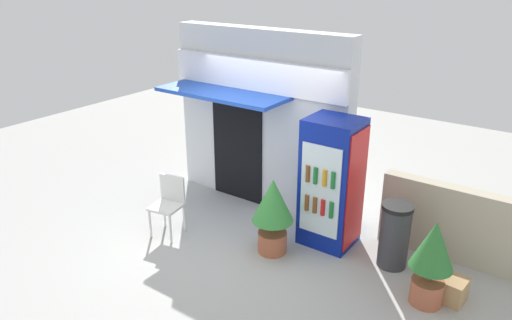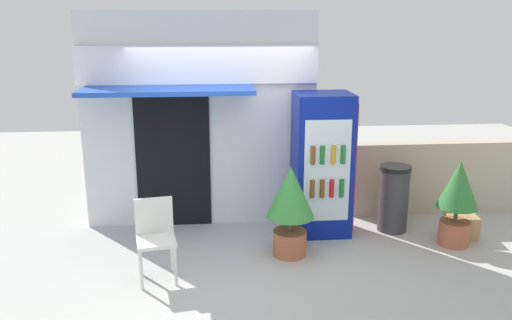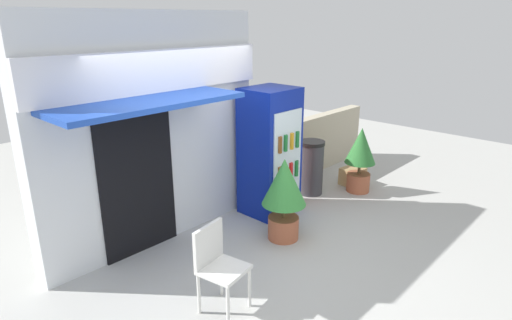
{
  "view_description": "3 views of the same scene",
  "coord_description": "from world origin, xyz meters",
  "px_view_note": "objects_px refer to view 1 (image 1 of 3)",
  "views": [
    {
      "loc": [
        4.09,
        -4.97,
        3.88
      ],
      "look_at": [
        0.39,
        0.29,
        1.28
      ],
      "focal_mm": 34.02,
      "sensor_mm": 36.0,
      "label": 1
    },
    {
      "loc": [
        -0.16,
        -5.92,
        2.87
      ],
      "look_at": [
        0.38,
        0.23,
        1.21
      ],
      "focal_mm": 37.15,
      "sensor_mm": 36.0,
      "label": 2
    },
    {
      "loc": [
        -3.29,
        -3.17,
        2.87
      ],
      "look_at": [
        0.33,
        0.19,
        1.23
      ],
      "focal_mm": 30.0,
      "sensor_mm": 36.0,
      "label": 3
    }
  ],
  "objects_px": {
    "drink_cooler": "(332,183)",
    "potted_plant_curbside": "(432,256)",
    "potted_plant_near_shop": "(273,209)",
    "plastic_chair": "(169,201)",
    "trash_bin": "(395,235)",
    "cardboard_box": "(449,288)"
  },
  "relations": [
    {
      "from": "drink_cooler",
      "to": "potted_plant_curbside",
      "type": "relative_size",
      "value": 1.7
    },
    {
      "from": "drink_cooler",
      "to": "potted_plant_curbside",
      "type": "bearing_deg",
      "value": -19.97
    },
    {
      "from": "drink_cooler",
      "to": "potted_plant_curbside",
      "type": "xyz_separation_m",
      "value": [
        1.65,
        -0.6,
        -0.29
      ]
    },
    {
      "from": "drink_cooler",
      "to": "potted_plant_near_shop",
      "type": "xyz_separation_m",
      "value": [
        -0.54,
        -0.72,
        -0.27
      ]
    },
    {
      "from": "potted_plant_curbside",
      "to": "plastic_chair",
      "type": "bearing_deg",
      "value": -171.51
    },
    {
      "from": "potted_plant_near_shop",
      "to": "potted_plant_curbside",
      "type": "distance_m",
      "value": 2.19
    },
    {
      "from": "potted_plant_curbside",
      "to": "potted_plant_near_shop",
      "type": "bearing_deg",
      "value": -176.88
    },
    {
      "from": "potted_plant_curbside",
      "to": "trash_bin",
      "type": "height_order",
      "value": "potted_plant_curbside"
    },
    {
      "from": "potted_plant_near_shop",
      "to": "plastic_chair",
      "type": "bearing_deg",
      "value": -164.41
    },
    {
      "from": "drink_cooler",
      "to": "trash_bin",
      "type": "height_order",
      "value": "drink_cooler"
    },
    {
      "from": "drink_cooler",
      "to": "cardboard_box",
      "type": "distance_m",
      "value": 2.05
    },
    {
      "from": "potted_plant_near_shop",
      "to": "cardboard_box",
      "type": "xyz_separation_m",
      "value": [
        2.39,
        0.35,
        -0.54
      ]
    },
    {
      "from": "plastic_chair",
      "to": "trash_bin",
      "type": "xyz_separation_m",
      "value": [
        3.14,
        1.11,
        -0.07
      ]
    },
    {
      "from": "drink_cooler",
      "to": "potted_plant_curbside",
      "type": "height_order",
      "value": "drink_cooler"
    },
    {
      "from": "potted_plant_curbside",
      "to": "drink_cooler",
      "type": "bearing_deg",
      "value": 160.03
    },
    {
      "from": "potted_plant_curbside",
      "to": "cardboard_box",
      "type": "distance_m",
      "value": 0.6
    },
    {
      "from": "drink_cooler",
      "to": "potted_plant_near_shop",
      "type": "distance_m",
      "value": 0.94
    },
    {
      "from": "drink_cooler",
      "to": "cardboard_box",
      "type": "bearing_deg",
      "value": -11.16
    },
    {
      "from": "plastic_chair",
      "to": "trash_bin",
      "type": "distance_m",
      "value": 3.33
    },
    {
      "from": "potted_plant_near_shop",
      "to": "trash_bin",
      "type": "xyz_separation_m",
      "value": [
        1.54,
        0.67,
        -0.23
      ]
    },
    {
      "from": "drink_cooler",
      "to": "trash_bin",
      "type": "distance_m",
      "value": 1.12
    },
    {
      "from": "potted_plant_near_shop",
      "to": "cardboard_box",
      "type": "height_order",
      "value": "potted_plant_near_shop"
    }
  ]
}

